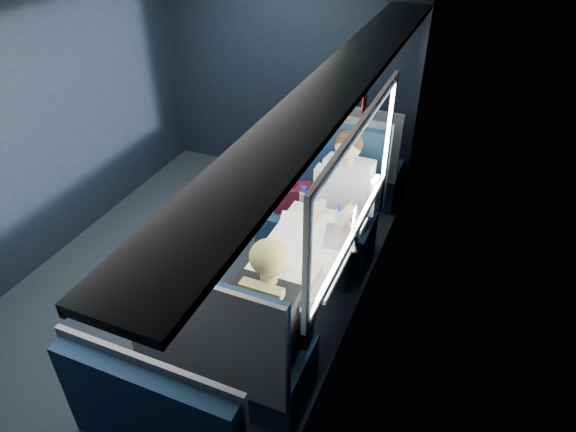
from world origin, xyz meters
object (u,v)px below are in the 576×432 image
at_px(seat_row_front, 350,167).
at_px(man, 343,200).
at_px(table, 305,252).
at_px(seat_bay_far, 229,353).
at_px(woman, 274,312).
at_px(bottle_small, 339,219).
at_px(cup, 351,216).
at_px(laptop, 348,233).
at_px(seat_bay_near, 319,212).

relative_size(seat_row_front, man, 0.88).
distance_m(table, seat_row_front, 1.82).
distance_m(seat_bay_far, woman, 0.43).
relative_size(seat_row_front, bottle_small, 5.65).
bearing_deg(seat_row_front, woman, -84.30).
bearing_deg(man, seat_row_front, 102.83).
height_order(man, bottle_small, man).
bearing_deg(cup, seat_bay_far, -107.31).
xyz_separation_m(man, laptop, (0.20, -0.54, 0.09)).
relative_size(seat_bay_near, bottle_small, 6.14).
bearing_deg(table, seat_bay_far, -101.78).
bearing_deg(seat_row_front, man, -77.17).
bearing_deg(seat_row_front, laptop, -74.51).
height_order(seat_bay_near, cup, seat_bay_near).
bearing_deg(laptop, bottle_small, 133.91).
height_order(table, man, man).
bearing_deg(table, man, 84.48).
height_order(table, seat_row_front, seat_row_front).
distance_m(seat_row_front, cup, 1.48).
height_order(man, woman, same).
bearing_deg(seat_bay_near, man, -33.49).
distance_m(seat_row_front, woman, 2.54).
height_order(man, cup, man).
relative_size(seat_row_front, woman, 0.88).
bearing_deg(seat_bay_far, seat_bay_near, 90.33).
xyz_separation_m(woman, bottle_small, (0.10, 0.98, 0.10)).
height_order(seat_bay_near, seat_bay_far, same).
bearing_deg(woman, man, 90.00).
distance_m(seat_bay_near, man, 0.43).
height_order(seat_row_front, bottle_small, seat_row_front).
bearing_deg(man, cup, -61.50).
bearing_deg(bottle_small, seat_row_front, 102.93).
relative_size(seat_bay_near, cup, 15.40).
height_order(seat_bay_near, laptop, seat_bay_near).
bearing_deg(seat_bay_far, man, 80.97).
bearing_deg(bottle_small, cup, 70.48).
height_order(table, laptop, laptop).
relative_size(man, laptop, 3.70).
relative_size(bottle_small, cup, 2.51).
bearing_deg(laptop, woman, -103.08).
distance_m(woman, bottle_small, 0.99).
height_order(seat_row_front, laptop, seat_row_front).
height_order(seat_row_front, man, man).
distance_m(table, cup, 0.49).
height_order(woman, bottle_small, woman).
relative_size(seat_row_front, laptop, 3.25).
relative_size(table, seat_bay_far, 0.79).
bearing_deg(man, bottle_small, -76.83).
bearing_deg(laptop, seat_bay_far, -113.54).
relative_size(seat_bay_near, seat_row_front, 1.09).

